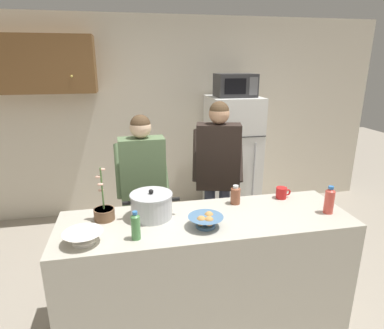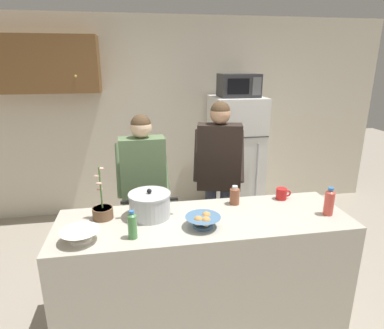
{
  "view_description": "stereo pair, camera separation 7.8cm",
  "coord_description": "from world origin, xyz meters",
  "px_view_note": "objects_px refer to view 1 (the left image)",
  "views": [
    {
      "loc": [
        -0.55,
        -2.13,
        2.03
      ],
      "look_at": [
        0.0,
        0.55,
        1.17
      ],
      "focal_mm": 30.51,
      "sensor_mm": 36.0,
      "label": 1
    },
    {
      "loc": [
        -0.47,
        -2.14,
        2.03
      ],
      "look_at": [
        0.0,
        0.55,
        1.17
      ],
      "focal_mm": 30.51,
      "sensor_mm": 36.0,
      "label": 2
    }
  ],
  "objects_px": {
    "bottle_far_corner": "(329,200)",
    "person_near_pot": "(143,180)",
    "refrigerator": "(232,158)",
    "potted_orchid": "(104,212)",
    "coffee_mug": "(282,193)",
    "person_by_sink": "(218,165)",
    "empty_bowl": "(83,237)",
    "microwave": "(235,85)",
    "bottle_near_edge": "(235,195)",
    "bottle_mid_counter": "(136,226)",
    "bread_bowl": "(206,221)",
    "cooking_pot": "(152,205)"
  },
  "relations": [
    {
      "from": "person_near_pot",
      "to": "person_by_sink",
      "type": "height_order",
      "value": "person_by_sink"
    },
    {
      "from": "refrigerator",
      "to": "bottle_near_edge",
      "type": "xyz_separation_m",
      "value": [
        -0.52,
        -1.64,
        0.19
      ]
    },
    {
      "from": "cooking_pot",
      "to": "bottle_far_corner",
      "type": "relative_size",
      "value": 1.94
    },
    {
      "from": "empty_bowl",
      "to": "bottle_mid_counter",
      "type": "xyz_separation_m",
      "value": [
        0.33,
        -0.01,
        0.05
      ]
    },
    {
      "from": "person_near_pot",
      "to": "potted_orchid",
      "type": "bearing_deg",
      "value": -118.66
    },
    {
      "from": "bread_bowl",
      "to": "bottle_mid_counter",
      "type": "height_order",
      "value": "bottle_mid_counter"
    },
    {
      "from": "refrigerator",
      "to": "coffee_mug",
      "type": "distance_m",
      "value": 1.62
    },
    {
      "from": "bread_bowl",
      "to": "bottle_near_edge",
      "type": "distance_m",
      "value": 0.48
    },
    {
      "from": "refrigerator",
      "to": "empty_bowl",
      "type": "distance_m",
      "value": 2.63
    },
    {
      "from": "bread_bowl",
      "to": "bottle_far_corner",
      "type": "distance_m",
      "value": 0.98
    },
    {
      "from": "microwave",
      "to": "person_by_sink",
      "type": "height_order",
      "value": "microwave"
    },
    {
      "from": "empty_bowl",
      "to": "bottle_near_edge",
      "type": "relative_size",
      "value": 1.61
    },
    {
      "from": "refrigerator",
      "to": "bottle_far_corner",
      "type": "height_order",
      "value": "refrigerator"
    },
    {
      "from": "microwave",
      "to": "bottle_far_corner",
      "type": "relative_size",
      "value": 2.19
    },
    {
      "from": "person_by_sink",
      "to": "potted_orchid",
      "type": "distance_m",
      "value": 1.28
    },
    {
      "from": "bottle_far_corner",
      "to": "coffee_mug",
      "type": "bearing_deg",
      "value": 123.37
    },
    {
      "from": "person_near_pot",
      "to": "empty_bowl",
      "type": "xyz_separation_m",
      "value": [
        -0.43,
        -0.89,
        -0.03
      ]
    },
    {
      "from": "bottle_far_corner",
      "to": "person_near_pot",
      "type": "bearing_deg",
      "value": 149.25
    },
    {
      "from": "potted_orchid",
      "to": "bottle_far_corner",
      "type": "bearing_deg",
      "value": -7.82
    },
    {
      "from": "empty_bowl",
      "to": "bottle_far_corner",
      "type": "xyz_separation_m",
      "value": [
        1.8,
        0.08,
        0.06
      ]
    },
    {
      "from": "cooking_pot",
      "to": "coffee_mug",
      "type": "bearing_deg",
      "value": 6.78
    },
    {
      "from": "empty_bowl",
      "to": "bottle_far_corner",
      "type": "distance_m",
      "value": 1.8
    },
    {
      "from": "bottle_near_edge",
      "to": "potted_orchid",
      "type": "height_order",
      "value": "potted_orchid"
    },
    {
      "from": "person_by_sink",
      "to": "bottle_far_corner",
      "type": "xyz_separation_m",
      "value": [
        0.62,
        -0.94,
        -0.03
      ]
    },
    {
      "from": "person_near_pot",
      "to": "potted_orchid",
      "type": "xyz_separation_m",
      "value": [
        -0.32,
        -0.58,
        -0.01
      ]
    },
    {
      "from": "cooking_pot",
      "to": "coffee_mug",
      "type": "height_order",
      "value": "cooking_pot"
    },
    {
      "from": "empty_bowl",
      "to": "bottle_near_edge",
      "type": "distance_m",
      "value": 1.22
    },
    {
      "from": "cooking_pot",
      "to": "bottle_near_edge",
      "type": "distance_m",
      "value": 0.7
    },
    {
      "from": "refrigerator",
      "to": "coffee_mug",
      "type": "xyz_separation_m",
      "value": [
        -0.09,
        -1.61,
        0.16
      ]
    },
    {
      "from": "refrigerator",
      "to": "person_near_pot",
      "type": "height_order",
      "value": "refrigerator"
    },
    {
      "from": "potted_orchid",
      "to": "person_by_sink",
      "type": "bearing_deg",
      "value": 33.66
    },
    {
      "from": "bread_bowl",
      "to": "potted_orchid",
      "type": "xyz_separation_m",
      "value": [
        -0.7,
        0.26,
        0.01
      ]
    },
    {
      "from": "bottle_mid_counter",
      "to": "bottle_far_corner",
      "type": "distance_m",
      "value": 1.47
    },
    {
      "from": "person_by_sink",
      "to": "microwave",
      "type": "bearing_deg",
      "value": 63.64
    },
    {
      "from": "bottle_mid_counter",
      "to": "empty_bowl",
      "type": "bearing_deg",
      "value": 177.83
    },
    {
      "from": "person_by_sink",
      "to": "bread_bowl",
      "type": "height_order",
      "value": "person_by_sink"
    },
    {
      "from": "bottle_near_edge",
      "to": "bottle_far_corner",
      "type": "height_order",
      "value": "bottle_far_corner"
    },
    {
      "from": "refrigerator",
      "to": "person_near_pot",
      "type": "bearing_deg",
      "value": -137.48
    },
    {
      "from": "empty_bowl",
      "to": "person_by_sink",
      "type": "bearing_deg",
      "value": 40.89
    },
    {
      "from": "person_by_sink",
      "to": "potted_orchid",
      "type": "height_order",
      "value": "person_by_sink"
    },
    {
      "from": "microwave",
      "to": "empty_bowl",
      "type": "relative_size",
      "value": 1.88
    },
    {
      "from": "refrigerator",
      "to": "microwave",
      "type": "distance_m",
      "value": 0.95
    },
    {
      "from": "bottle_mid_counter",
      "to": "person_by_sink",
      "type": "bearing_deg",
      "value": 50.67
    },
    {
      "from": "refrigerator",
      "to": "potted_orchid",
      "type": "xyz_separation_m",
      "value": [
        -1.55,
        -1.71,
        0.18
      ]
    },
    {
      "from": "microwave",
      "to": "bottle_near_edge",
      "type": "relative_size",
      "value": 3.03
    },
    {
      "from": "cooking_pot",
      "to": "coffee_mug",
      "type": "xyz_separation_m",
      "value": [
        1.11,
        0.13,
        -0.05
      ]
    },
    {
      "from": "bread_bowl",
      "to": "person_near_pot",
      "type": "bearing_deg",
      "value": 114.6
    },
    {
      "from": "person_by_sink",
      "to": "bottle_far_corner",
      "type": "height_order",
      "value": "person_by_sink"
    },
    {
      "from": "refrigerator",
      "to": "person_by_sink",
      "type": "height_order",
      "value": "person_by_sink"
    },
    {
      "from": "person_near_pot",
      "to": "coffee_mug",
      "type": "bearing_deg",
      "value": -22.59
    }
  ]
}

